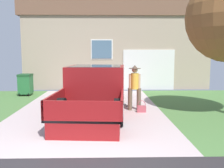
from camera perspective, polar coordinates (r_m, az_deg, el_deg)
The scene contains 5 objects.
pickup_truck at distance 9.03m, azimuth -3.58°, elevation -1.67°, with size 2.34×5.45×1.64m.
person_with_hat at distance 9.22m, azimuth 5.12°, elevation -0.38°, with size 0.48×0.44×1.65m.
handbag at distance 9.04m, azimuth 6.67°, elevation -5.48°, with size 0.31×0.15×0.42m.
house_with_garage at distance 16.94m, azimuth 0.76°, elevation 8.97°, with size 11.06×5.60×5.24m.
wheeled_trash_bin at distance 13.16m, azimuth -18.93°, elevation 0.05°, with size 0.60×0.72×1.06m.
Camera 1 is at (0.61, -4.86, 2.09)m, focal length 40.53 mm.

